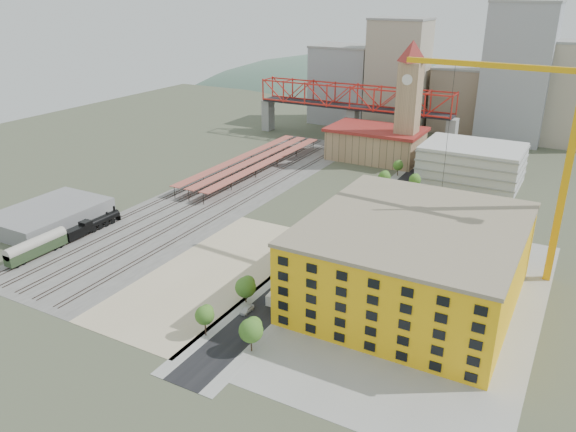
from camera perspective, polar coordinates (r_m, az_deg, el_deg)
The scene contains 33 objects.
ground at distance 163.49m, azimuth 0.24°, elevation -1.51°, with size 400.00×400.00×0.00m, color #474C38.
ballast_strip at distance 195.18m, azimuth -6.59°, elevation 2.36°, with size 36.00×165.00×0.06m, color #605E59.
dirt_lot at distance 141.52m, azimuth -7.37°, elevation -5.66°, with size 28.00×67.00×0.06m, color tan.
street_asphalt at distance 169.85m, azimuth 7.42°, elevation -0.76°, with size 12.00×170.00×0.06m, color black.
sidewalk_west at distance 171.74m, azimuth 5.72°, elevation -0.42°, with size 3.00×170.00×0.04m, color gray.
sidewalk_east at distance 168.13m, azimuth 9.16°, elevation -1.11°, with size 3.00×170.00×0.04m, color gray.
construction_pad at distance 132.02m, azimuth 13.46°, elevation -8.31°, with size 50.00×90.00×0.06m, color gray.
rail_tracks at distance 196.14m, azimuth -7.02°, elevation 2.48°, with size 26.56×160.00×0.18m.
platform_canopies at distance 218.27m, azimuth -3.55°, elevation 5.71°, with size 16.00×80.00×4.12m.
station_hall at distance 234.34m, azimuth 8.90°, elevation 7.31°, with size 38.00×24.00×13.10m.
clock_tower at distance 223.89m, azimuth 12.23°, elevation 12.17°, with size 12.00×12.00×52.00m.
parking_garage at distance 212.79m, azimuth 18.15°, elevation 5.04°, with size 34.00×26.00×14.00m, color silver.
truss_bridge at distance 259.70m, azimuth 6.67°, elevation 11.63°, with size 94.00×9.60×25.60m.
construction_building at distance 128.29m, azimuth 12.54°, elevation -4.40°, with size 44.60×50.60×18.80m.
warehouse at distance 182.37m, azimuth -23.12°, elevation 0.04°, with size 22.00×32.00×5.00m, color gray.
street_trees at distance 161.32m, azimuth 6.09°, elevation -1.98°, with size 15.40×124.40×8.00m.
skyline at distance 284.42m, azimuth 15.90°, elevation 12.67°, with size 133.00×46.00×60.00m.
distant_hills at distance 418.29m, azimuth 23.39°, elevation -0.06°, with size 647.00×264.00×227.00m.
locomotive at distance 172.43m, azimuth -19.05°, elevation -0.79°, with size 2.72×21.02×5.26m.
coach at distance 160.85m, azimuth -24.20°, elevation -2.86°, with size 3.02×17.52×5.50m.
tower_crane at distance 139.68m, azimuth 25.60°, elevation 7.58°, with size 54.03×5.90×57.70m.
site_trailer_a at distance 128.91m, azimuth -0.93°, elevation -7.80°, with size 2.43×9.22×2.52m, color silver.
site_trailer_b at distance 136.60m, azimuth 1.19°, elevation -5.89°, with size 2.70×10.24×2.80m, color silver.
site_trailer_c at distance 139.11m, azimuth 1.80°, elevation -5.39°, with size 2.54×9.64×2.64m, color silver.
site_trailer_d at distance 149.65m, azimuth 4.09°, elevation -3.34°, with size 2.60×9.90×2.71m, color silver.
car_0 at distance 124.12m, azimuth -4.20°, elevation -9.45°, with size 1.64×4.07×1.39m, color white.
car_1 at distance 141.51m, azimuth 0.91°, elevation -5.18°, with size 1.38×3.96×1.30m, color gray.
car_2 at distance 157.53m, azimuth 4.31°, elevation -2.27°, with size 2.18×4.73×1.31m, color black.
car_3 at distance 181.70m, azimuth 8.06°, elevation 0.98°, with size 1.89×4.65×1.35m, color navy.
car_4 at distance 116.02m, azimuth -3.72°, elevation -11.93°, with size 1.59×3.96×1.35m, color silver.
car_5 at distance 149.58m, azimuth 5.27°, elevation -3.67°, with size 1.51×4.32×1.42m, color #98979C.
car_6 at distance 173.97m, azimuth 9.10°, elevation -0.06°, with size 2.25×4.88×1.36m, color black.
car_7 at distance 175.50m, azimuth 9.31°, elevation 0.16°, with size 2.17×5.34×1.55m, color navy.
Camera 1 is at (71.82, -131.41, 65.59)m, focal length 35.00 mm.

